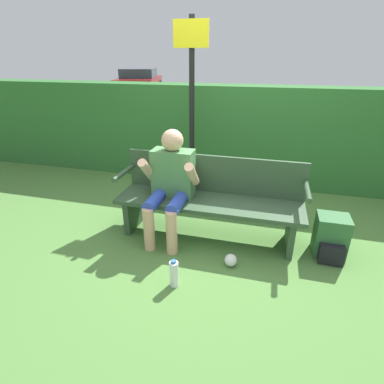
% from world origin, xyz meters
% --- Properties ---
extents(ground_plane, '(40.00, 40.00, 0.00)m').
position_xyz_m(ground_plane, '(0.00, 0.00, 0.00)').
color(ground_plane, '#4C7A38').
extents(hedge_back, '(12.00, 0.50, 1.42)m').
position_xyz_m(hedge_back, '(0.00, 1.76, 0.71)').
color(hedge_back, '#2D662D').
rests_on(hedge_back, ground).
extents(park_bench, '(1.94, 0.51, 0.84)m').
position_xyz_m(park_bench, '(0.00, 0.07, 0.43)').
color(park_bench, '#334C33').
rests_on(park_bench, ground).
extents(person_seated, '(0.57, 0.61, 1.14)m').
position_xyz_m(person_seated, '(-0.39, -0.05, 0.63)').
color(person_seated, '#4C7F4C').
rests_on(person_seated, ground).
extents(backpack, '(0.30, 0.35, 0.41)m').
position_xyz_m(backpack, '(1.22, -0.03, 0.20)').
color(backpack, '#336638').
rests_on(backpack, ground).
extents(water_bottle, '(0.08, 0.08, 0.26)m').
position_xyz_m(water_bottle, '(-0.11, -0.84, 0.12)').
color(water_bottle, white).
rests_on(water_bottle, ground).
extents(signpost, '(0.43, 0.09, 2.24)m').
position_xyz_m(signpost, '(-0.48, 1.12, 1.33)').
color(signpost, black).
rests_on(signpost, ground).
extents(parked_car, '(2.61, 4.30, 1.28)m').
position_xyz_m(parked_car, '(-5.82, 11.37, 0.63)').
color(parked_car, maroon).
rests_on(parked_car, ground).
extents(litter_crumple, '(0.12, 0.12, 0.12)m').
position_xyz_m(litter_crumple, '(0.32, -0.45, 0.06)').
color(litter_crumple, silver).
rests_on(litter_crumple, ground).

